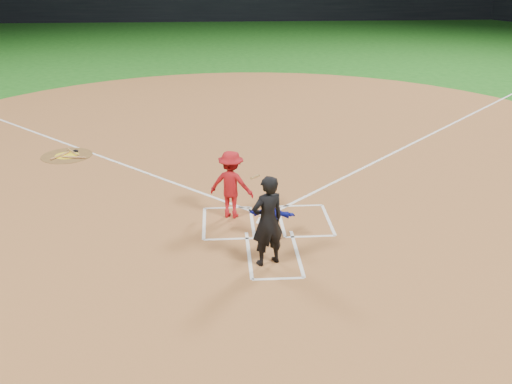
{
  "coord_description": "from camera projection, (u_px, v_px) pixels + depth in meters",
  "views": [
    {
      "loc": [
        -1.18,
        -13.08,
        6.29
      ],
      "look_at": [
        -0.3,
        -0.4,
        1.0
      ],
      "focal_mm": 40.0,
      "sensor_mm": 36.0,
      "label": 1
    }
  ],
  "objects": [
    {
      "name": "stadium_wall_far",
      "position": [
        226.0,
        5.0,
        58.12
      ],
      "size": [
        80.0,
        1.2,
        3.2
      ],
      "primitive_type": "cube",
      "color": "black",
      "rests_on": "ground"
    },
    {
      "name": "ground",
      "position": [
        267.0,
        222.0,
        14.54
      ],
      "size": [
        120.0,
        120.0,
        0.0
      ],
      "primitive_type": "plane",
      "color": "#185916",
      "rests_on": "ground"
    },
    {
      "name": "on_deck_bat_a",
      "position": [
        73.0,
        152.0,
        19.51
      ],
      "size": [
        0.53,
        0.73,
        0.06
      ],
      "primitive_type": "cylinder",
      "rotation": [
        1.57,
        0.0,
        0.6
      ],
      "color": "#A4763C",
      "rests_on": "on_deck_circle"
    },
    {
      "name": "on_deck_bat_c",
      "position": [
        74.0,
        157.0,
        19.01
      ],
      "size": [
        0.84,
        0.21,
        0.06
      ],
      "primitive_type": "cylinder",
      "rotation": [
        1.57,
        0.0,
        1.39
      ],
      "color": "#A2673B",
      "rests_on": "on_deck_circle"
    },
    {
      "name": "bat_weight_donut",
      "position": [
        75.0,
        151.0,
        19.65
      ],
      "size": [
        0.19,
        0.19,
        0.05
      ],
      "primitive_type": "torus",
      "color": "black",
      "rests_on": "on_deck_circle"
    },
    {
      "name": "batter_at_plate",
      "position": [
        231.0,
        184.0,
        14.49
      ],
      "size": [
        1.41,
        1.06,
        1.77
      ],
      "color": "#A51217",
      "rests_on": "home_plate_dirt"
    },
    {
      "name": "home_plate",
      "position": [
        267.0,
        221.0,
        14.53
      ],
      "size": [
        0.6,
        0.6,
        0.02
      ],
      "primitive_type": "cylinder",
      "rotation": [
        0.0,
        0.0,
        3.14
      ],
      "color": "white",
      "rests_on": "home_plate_dirt"
    },
    {
      "name": "on_deck_bat_b",
      "position": [
        60.0,
        156.0,
        19.17
      ],
      "size": [
        0.48,
        0.76,
        0.06
      ],
      "primitive_type": "cylinder",
      "rotation": [
        1.57,
        0.0,
        -0.54
      ],
      "color": "#A0683A",
      "rests_on": "on_deck_circle"
    },
    {
      "name": "chalk_markings",
      "position": [
        253.0,
        154.0,
        19.4
      ],
      "size": [
        28.35,
        17.32,
        0.01
      ],
      "color": "white",
      "rests_on": "home_plate_dirt"
    },
    {
      "name": "home_plate_dirt",
      "position": [
        252.0,
        148.0,
        20.06
      ],
      "size": [
        28.0,
        28.0,
        0.01
      ],
      "primitive_type": "cylinder",
      "color": "brown",
      "rests_on": "ground"
    },
    {
      "name": "umpire",
      "position": [
        268.0,
        221.0,
        12.18
      ],
      "size": [
        0.89,
        0.76,
        2.06
      ],
      "primitive_type": "imported",
      "rotation": [
        0.0,
        0.0,
        3.57
      ],
      "color": "black",
      "rests_on": "home_plate_dirt"
    },
    {
      "name": "catcher",
      "position": [
        271.0,
        217.0,
        13.37
      ],
      "size": [
        1.15,
        0.58,
        1.18
      ],
      "primitive_type": "imported",
      "rotation": [
        0.0,
        0.0,
        2.92
      ],
      "color": "#141DAA",
      "rests_on": "home_plate_dirt"
    },
    {
      "name": "on_deck_logo",
      "position": [
        67.0,
        155.0,
        19.28
      ],
      "size": [
        0.8,
        0.8,
        0.0
      ],
      "primitive_type": "cylinder",
      "color": "yellow",
      "rests_on": "on_deck_circle"
    },
    {
      "name": "on_deck_circle",
      "position": [
        67.0,
        156.0,
        19.29
      ],
      "size": [
        1.7,
        1.7,
        0.01
      ],
      "primitive_type": "cylinder",
      "color": "brown",
      "rests_on": "home_plate_dirt"
    }
  ]
}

